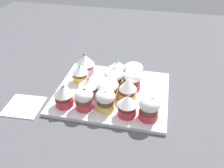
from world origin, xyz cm
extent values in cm
cube|color=#4C4C51|center=(0.00, 0.00, -1.50)|extent=(180.00, 180.00, 3.00)
cube|color=silver|center=(0.00, 0.00, 0.60)|extent=(36.53, 30.26, 1.20)
cylinder|color=#D1333D|center=(-12.71, -9.81, 2.47)|extent=(5.43, 5.43, 2.54)
cylinder|color=brown|center=(-12.71, -9.81, 4.46)|extent=(4.84, 4.84, 1.42)
cone|color=white|center=(-12.71, -9.81, 6.87)|extent=(5.79, 5.79, 3.40)
sphere|color=red|center=(-12.17, -10.18, 8.46)|extent=(0.76, 0.76, 0.76)
cylinder|color=#D1333D|center=(-6.33, -9.79, 2.34)|extent=(5.29, 5.29, 2.29)
cylinder|color=brown|center=(-6.33, -9.79, 4.13)|extent=(4.98, 4.98, 1.29)
ellipsoid|color=white|center=(-6.33, -9.79, 6.01)|extent=(5.58, 5.58, 4.10)
sphere|color=#333338|center=(-6.04, -9.76, 7.93)|extent=(0.91, 0.91, 0.91)
cylinder|color=#EFC651|center=(-0.29, -9.03, 2.34)|extent=(5.23, 5.23, 2.29)
cylinder|color=brown|center=(-0.29, -9.03, 4.21)|extent=(5.02, 5.02, 1.45)
ellipsoid|color=white|center=(-0.29, -9.03, 6.11)|extent=(5.77, 5.77, 3.90)
sphere|color=pink|center=(0.30, -9.47, 7.94)|extent=(0.81, 0.81, 0.81)
cylinder|color=#D1333D|center=(6.63, -10.14, 2.47)|extent=(5.35, 5.35, 2.54)
cylinder|color=brown|center=(6.63, -10.14, 4.38)|extent=(4.73, 4.73, 1.28)
cone|color=white|center=(6.63, -10.14, 6.51)|extent=(5.70, 5.70, 2.98)
sphere|color=#4CB266|center=(6.95, -9.68, 7.89)|extent=(0.70, 0.70, 0.70)
cylinder|color=#D1333D|center=(12.82, -9.99, 2.36)|extent=(5.60, 5.60, 2.31)
cylinder|color=brown|center=(12.82, -9.99, 4.26)|extent=(5.09, 5.09, 1.50)
ellipsoid|color=white|center=(12.82, -9.99, 6.33)|extent=(6.14, 6.14, 4.39)
sphere|color=#4CB266|center=(13.41, -10.25, 8.42)|extent=(0.75, 0.75, 0.75)
cylinder|color=pink|center=(-6.86, -3.22, 2.47)|extent=(6.18, 6.18, 2.54)
cylinder|color=brown|center=(-6.86, -3.22, 4.27)|extent=(5.59, 5.59, 1.05)
cone|color=white|center=(-6.86, -3.22, 6.21)|extent=(6.54, 6.54, 2.83)
sphere|color=pink|center=(-6.76, -3.36, 7.49)|extent=(0.84, 0.84, 0.84)
cylinder|color=#EFC651|center=(-0.53, -3.44, 2.41)|extent=(6.15, 6.15, 2.42)
cylinder|color=brown|center=(-0.53, -3.44, 4.37)|extent=(5.67, 5.67, 1.49)
ellipsoid|color=white|center=(-0.53, -3.44, 6.16)|extent=(6.64, 6.64, 3.47)
sphere|color=pink|center=(-0.41, -3.03, 7.78)|extent=(0.76, 0.76, 0.76)
cylinder|color=#EFC651|center=(5.56, -2.54, 2.39)|extent=(5.56, 5.56, 2.38)
cylinder|color=brown|center=(5.56, -2.54, 4.24)|extent=(5.17, 5.17, 1.32)
cone|color=white|center=(5.56, -2.54, 6.75)|extent=(5.66, 5.66, 3.69)
cylinder|color=#EFC651|center=(-12.02, 3.77, 2.42)|extent=(5.26, 5.26, 2.45)
cylinder|color=brown|center=(-12.02, 3.77, 4.19)|extent=(4.76, 4.76, 1.09)
cone|color=white|center=(-12.02, 3.77, 6.14)|extent=(5.76, 5.76, 2.81)
sphere|color=#4CB266|center=(-11.95, 3.35, 7.45)|extent=(0.64, 0.64, 0.64)
cylinder|color=#EFC651|center=(0.41, 3.01, 2.48)|extent=(6.04, 6.04, 2.56)
cylinder|color=brown|center=(0.41, 3.01, 4.35)|extent=(5.34, 5.34, 1.18)
ellipsoid|color=white|center=(0.41, 3.01, 6.12)|extent=(6.60, 6.60, 3.94)
sphere|color=red|center=(0.20, 3.14, 7.96)|extent=(0.90, 0.90, 0.90)
cylinder|color=#D1333D|center=(6.17, 2.85, 2.52)|extent=(5.56, 5.56, 2.64)
cylinder|color=brown|center=(6.17, 2.85, 4.52)|extent=(4.93, 4.93, 1.35)
ellipsoid|color=white|center=(6.17, 2.85, 6.37)|extent=(5.98, 5.98, 3.93)
cylinder|color=pink|center=(-11.79, 9.20, 2.51)|extent=(5.85, 5.85, 2.63)
cylinder|color=brown|center=(-11.79, 9.20, 4.36)|extent=(5.17, 5.17, 1.06)
cone|color=white|center=(-11.79, 9.20, 6.78)|extent=(6.50, 6.50, 3.80)
sphere|color=red|center=(-12.07, 9.56, 8.51)|extent=(1.11, 1.11, 1.11)
cylinder|color=pink|center=(-0.16, 9.06, 2.47)|extent=(5.91, 5.91, 2.54)
cylinder|color=brown|center=(-0.16, 9.06, 4.30)|extent=(5.22, 5.22, 1.12)
cone|color=white|center=(-0.16, 9.06, 6.27)|extent=(6.36, 6.36, 2.82)
sphere|color=#4CB266|center=(-0.23, 9.27, 7.53)|extent=(1.02, 1.02, 1.02)
cylinder|color=#EFC651|center=(5.72, 8.74, 2.48)|extent=(5.93, 5.93, 2.55)
cylinder|color=brown|center=(5.72, 8.74, 4.30)|extent=(5.22, 5.22, 1.10)
ellipsoid|color=white|center=(5.72, 8.74, 5.88)|extent=(6.63, 6.63, 3.40)
cube|color=white|center=(-25.57, -12.02, 0.30)|extent=(11.55, 11.14, 0.60)
camera|label=1|loc=(13.46, -61.95, 48.65)|focal=38.31mm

